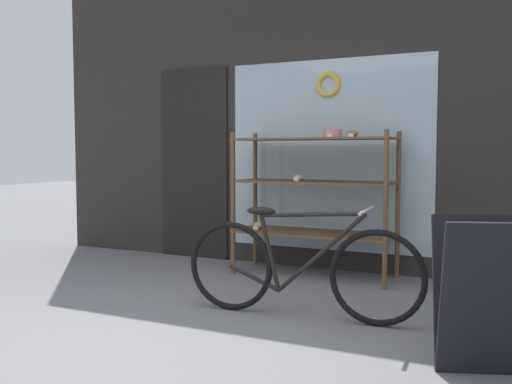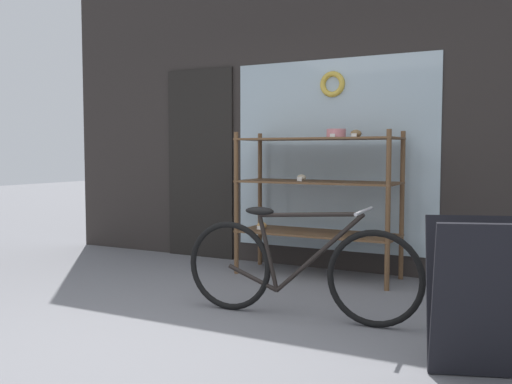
# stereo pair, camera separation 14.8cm
# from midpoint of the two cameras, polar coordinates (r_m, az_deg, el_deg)

# --- Properties ---
(ground_plane) EXTENTS (30.00, 30.00, 0.00)m
(ground_plane) POSITION_cam_midpoint_polar(r_m,az_deg,el_deg) (3.67, -9.35, -14.86)
(ground_plane) COLOR slate
(storefront_facade) EXTENTS (6.25, 0.13, 3.65)m
(storefront_facade) POSITION_cam_midpoint_polar(r_m,az_deg,el_deg) (5.90, 6.44, 9.82)
(storefront_facade) COLOR #2D2826
(storefront_facade) RESTS_ON ground_plane
(display_case) EXTENTS (1.52, 0.54, 1.40)m
(display_case) POSITION_cam_midpoint_polar(r_m,az_deg,el_deg) (5.42, 6.99, 0.61)
(display_case) COLOR brown
(display_case) RESTS_ON ground_plane
(bicycle) EXTENTS (1.75, 0.46, 0.80)m
(bicycle) POSITION_cam_midpoint_polar(r_m,az_deg,el_deg) (4.10, 5.19, -7.61)
(bicycle) COLOR black
(bicycle) RESTS_ON ground_plane
(sandwich_board) EXTENTS (0.66, 0.55, 0.83)m
(sandwich_board) POSITION_cam_midpoint_polar(r_m,az_deg,el_deg) (3.28, 23.18, -9.73)
(sandwich_board) COLOR black
(sandwich_board) RESTS_ON ground_plane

